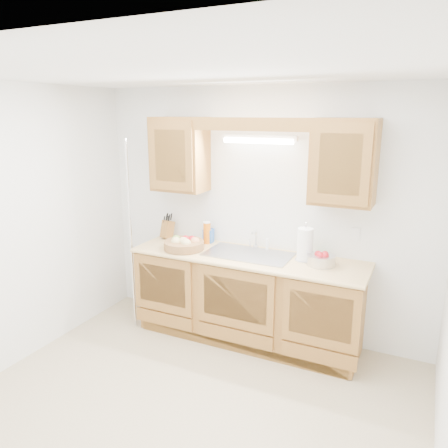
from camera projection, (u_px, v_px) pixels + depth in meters
The scene contains 17 objects.
room at pixel (184, 256), 3.11m from camera, with size 3.52×3.50×2.50m.
base_cabinets at pixel (248, 298), 4.36m from camera, with size 2.20×0.60×0.86m, color #A46D30.
countertop at pixel (248, 257), 4.24m from camera, with size 2.30×0.63×0.04m, color #E2BE76.
upper_cabinet_left at pixel (180, 154), 4.48m from camera, with size 0.55×0.33×0.75m, color #A46D30.
upper_cabinet_right at pixel (344, 162), 3.79m from camera, with size 0.55×0.33×0.75m, color #A46D30.
valance at pixel (250, 124), 3.93m from camera, with size 2.20×0.05×0.12m, color #A46D30.
fluorescent_fixture at pixel (258, 139), 4.16m from camera, with size 0.76×0.08×0.08m.
sink at pixel (248, 261), 4.27m from camera, with size 0.84×0.46×0.36m.
wire_shelf_pole at pixel (131, 237), 4.49m from camera, with size 0.03×0.03×2.00m, color silver.
outlet_plate at pixel (355, 234), 4.04m from camera, with size 0.08×0.01×0.12m, color white.
fruit_basket at pixel (184, 244), 4.40m from camera, with size 0.51×0.51×0.13m.
knife_block at pixel (167, 229), 4.79m from camera, with size 0.12×0.17×0.28m.
orange_canister at pixel (207, 233), 4.59m from camera, with size 0.09×0.09×0.23m.
soap_bottle at pixel (208, 233), 4.62m from camera, with size 0.10×0.10×0.22m, color blue.
sponge at pixel (321, 256), 4.18m from camera, with size 0.12×0.09×0.02m.
paper_towel at pixel (305, 245), 4.04m from camera, with size 0.18×0.18×0.37m.
apple_bowl at pixel (321, 259), 3.94m from camera, with size 0.29×0.29×0.13m.
Camera 1 is at (1.53, -2.54, 2.25)m, focal length 35.00 mm.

